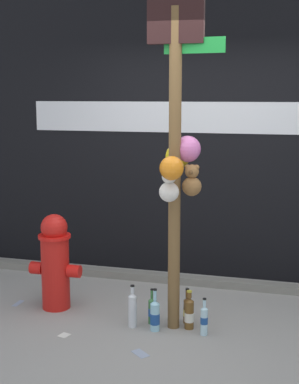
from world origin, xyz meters
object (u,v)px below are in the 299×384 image
at_px(bottle_1, 189,313).
at_px(bottle_3, 133,309).
at_px(fire_hydrant, 55,261).
at_px(bottle_4, 155,315).
at_px(bottle_0, 152,310).
at_px(bottle_2, 204,320).
at_px(memorial_post, 178,144).
at_px(bottle_5, 187,310).

distance_m(bottle_1, bottle_3, 0.48).
distance_m(fire_hydrant, bottle_4, 1.08).
height_order(bottle_0, bottle_2, bottle_2).
height_order(memorial_post, bottle_0, memorial_post).
xyz_separation_m(fire_hydrant, bottle_1, (1.27, -0.13, -0.31)).
bearing_deg(fire_hydrant, bottle_1, -6.05).
bearing_deg(bottle_1, fire_hydrant, 173.95).
xyz_separation_m(bottle_1, bottle_2, (0.14, -0.09, -0.00)).
bearing_deg(bottle_0, memorial_post, -5.94).
bearing_deg(memorial_post, bottle_1, 4.08).
bearing_deg(bottle_4, memorial_post, 33.58).
bearing_deg(memorial_post, fire_hydrant, 173.02).
bearing_deg(bottle_3, fire_hydrant, 164.35).
height_order(memorial_post, bottle_1, memorial_post).
bearing_deg(fire_hydrant, bottle_3, -15.65).
bearing_deg(memorial_post, bottle_5, 60.20).
bearing_deg(bottle_4, bottle_0, 115.92).
bearing_deg(bottle_0, bottle_2, -12.61).
bearing_deg(bottle_5, bottle_4, -135.23).
height_order(fire_hydrant, bottle_5, fire_hydrant).
bearing_deg(fire_hydrant, bottle_0, -7.23).
bearing_deg(bottle_4, bottle_1, 22.88).
xyz_separation_m(bottle_0, bottle_4, (0.06, -0.13, 0.01)).
distance_m(bottle_4, bottle_5, 0.32).
xyz_separation_m(bottle_1, bottle_3, (-0.47, -0.09, 0.02)).
bearing_deg(bottle_3, bottle_4, -6.28).
height_order(fire_hydrant, bottle_0, fire_hydrant).
bearing_deg(bottle_5, bottle_1, -70.32).
relative_size(fire_hydrant, bottle_0, 2.82).
relative_size(bottle_0, bottle_2, 0.99).
bearing_deg(bottle_4, bottle_2, 3.14).
height_order(bottle_2, bottle_5, bottle_2).
bearing_deg(bottle_2, memorial_post, 161.81).
relative_size(bottle_0, bottle_4, 0.86).
distance_m(bottle_1, bottle_5, 0.12).
height_order(bottle_0, bottle_4, bottle_4).
distance_m(memorial_post, bottle_5, 1.44).
distance_m(memorial_post, bottle_0, 1.45).
bearing_deg(bottle_2, fire_hydrant, 170.96).
xyz_separation_m(bottle_4, bottle_5, (0.23, 0.23, -0.01)).
distance_m(bottle_0, bottle_2, 0.48).
bearing_deg(bottle_3, bottle_0, 37.10).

